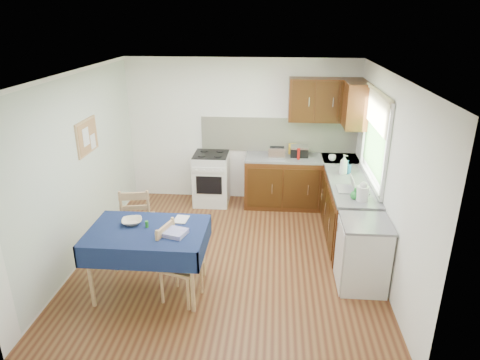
# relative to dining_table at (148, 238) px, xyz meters

# --- Properties ---
(floor) EXTENTS (4.20, 4.20, 0.00)m
(floor) POSITION_rel_dining_table_xyz_m (0.86, 0.85, -0.72)
(floor) COLOR #502715
(floor) RESTS_ON ground
(ceiling) EXTENTS (4.00, 4.20, 0.02)m
(ceiling) POSITION_rel_dining_table_xyz_m (0.86, 0.85, 1.78)
(ceiling) COLOR white
(ceiling) RESTS_ON wall_back
(wall_back) EXTENTS (4.00, 0.02, 2.50)m
(wall_back) POSITION_rel_dining_table_xyz_m (0.86, 2.95, 0.53)
(wall_back) COLOR white
(wall_back) RESTS_ON ground
(wall_front) EXTENTS (4.00, 0.02, 2.50)m
(wall_front) POSITION_rel_dining_table_xyz_m (0.86, -1.25, 0.53)
(wall_front) COLOR white
(wall_front) RESTS_ON ground
(wall_left) EXTENTS (0.02, 4.20, 2.50)m
(wall_left) POSITION_rel_dining_table_xyz_m (-1.14, 0.85, 0.53)
(wall_left) COLOR silver
(wall_left) RESTS_ON ground
(wall_right) EXTENTS (0.02, 4.20, 2.50)m
(wall_right) POSITION_rel_dining_table_xyz_m (2.86, 0.85, 0.53)
(wall_right) COLOR white
(wall_right) RESTS_ON ground
(base_cabinets) EXTENTS (1.90, 2.30, 0.86)m
(base_cabinets) POSITION_rel_dining_table_xyz_m (2.22, 2.11, -0.29)
(base_cabinets) COLOR #331B09
(base_cabinets) RESTS_ON ground
(worktop_back) EXTENTS (1.90, 0.60, 0.04)m
(worktop_back) POSITION_rel_dining_table_xyz_m (1.91, 2.65, 0.16)
(worktop_back) COLOR slate
(worktop_back) RESTS_ON base_cabinets
(worktop_right) EXTENTS (0.60, 1.70, 0.04)m
(worktop_right) POSITION_rel_dining_table_xyz_m (2.56, 1.50, 0.16)
(worktop_right) COLOR slate
(worktop_right) RESTS_ON base_cabinets
(worktop_corner) EXTENTS (0.60, 0.60, 0.04)m
(worktop_corner) POSITION_rel_dining_table_xyz_m (2.56, 2.65, 0.16)
(worktop_corner) COLOR slate
(worktop_corner) RESTS_ON base_cabinets
(splashback) EXTENTS (2.70, 0.02, 0.60)m
(splashback) POSITION_rel_dining_table_xyz_m (1.51, 2.94, 0.48)
(splashback) COLOR white
(splashback) RESTS_ON wall_back
(upper_cabinets) EXTENTS (1.20, 0.85, 0.70)m
(upper_cabinets) POSITION_rel_dining_table_xyz_m (2.38, 2.65, 1.13)
(upper_cabinets) COLOR #331B09
(upper_cabinets) RESTS_ON wall_back
(stove) EXTENTS (0.60, 0.61, 0.92)m
(stove) POSITION_rel_dining_table_xyz_m (0.36, 2.65, -0.26)
(stove) COLOR silver
(stove) RESTS_ON ground
(window) EXTENTS (0.04, 1.48, 1.26)m
(window) POSITION_rel_dining_table_xyz_m (2.83, 1.55, 0.93)
(window) COLOR #2B5623
(window) RESTS_ON wall_right
(fridge) EXTENTS (0.58, 0.60, 0.89)m
(fridge) POSITION_rel_dining_table_xyz_m (2.56, 0.30, -0.28)
(fridge) COLOR silver
(fridge) RESTS_ON ground
(corkboard) EXTENTS (0.04, 0.62, 0.47)m
(corkboard) POSITION_rel_dining_table_xyz_m (-1.11, 1.15, 0.87)
(corkboard) COLOR tan
(corkboard) RESTS_ON wall_left
(dining_table) EXTENTS (1.37, 0.92, 0.83)m
(dining_table) POSITION_rel_dining_table_xyz_m (0.00, 0.00, 0.00)
(dining_table) COLOR #0F193F
(dining_table) RESTS_ON ground
(chair_far) EXTENTS (0.52, 0.52, 0.99)m
(chair_far) POSITION_rel_dining_table_xyz_m (-0.42, 0.87, -0.20)
(chair_far) COLOR tan
(chair_far) RESTS_ON ground
(chair_near) EXTENTS (0.53, 0.53, 0.95)m
(chair_near) POSITION_rel_dining_table_xyz_m (0.36, -0.11, -0.22)
(chair_near) COLOR tan
(chair_near) RESTS_ON ground
(toaster) EXTENTS (0.28, 0.17, 0.21)m
(toaster) POSITION_rel_dining_table_xyz_m (1.49, 2.55, 0.27)
(toaster) COLOR silver
(toaster) RESTS_ON worktop_back
(sandwich_press) EXTENTS (0.30, 0.26, 0.17)m
(sandwich_press) POSITION_rel_dining_table_xyz_m (1.87, 2.71, 0.26)
(sandwich_press) COLOR black
(sandwich_press) RESTS_ON worktop_back
(sauce_bottle) EXTENTS (0.04, 0.04, 0.19)m
(sauce_bottle) POSITION_rel_dining_table_xyz_m (1.85, 2.51, 0.27)
(sauce_bottle) COLOR #B8140E
(sauce_bottle) RESTS_ON worktop_back
(yellow_packet) EXTENTS (0.13, 0.09, 0.17)m
(yellow_packet) POSITION_rel_dining_table_xyz_m (1.76, 2.82, 0.26)
(yellow_packet) COLOR yellow
(yellow_packet) RESTS_ON worktop_back
(dish_rack) EXTENTS (0.42, 0.32, 0.20)m
(dish_rack) POSITION_rel_dining_table_xyz_m (2.53, 1.24, 0.20)
(dish_rack) COLOR gray
(dish_rack) RESTS_ON worktop_right
(kettle) EXTENTS (0.16, 0.16, 0.26)m
(kettle) POSITION_rel_dining_table_xyz_m (2.60, 0.89, 0.29)
(kettle) COLOR silver
(kettle) RESTS_ON worktop_right
(cup) EXTENTS (0.15, 0.15, 0.10)m
(cup) POSITION_rel_dining_table_xyz_m (2.40, 2.50, 0.22)
(cup) COLOR white
(cup) RESTS_ON worktop_back
(soap_bottle_a) EXTENTS (0.17, 0.17, 0.31)m
(soap_bottle_a) POSITION_rel_dining_table_xyz_m (2.49, 1.86, 0.33)
(soap_bottle_a) COLOR silver
(soap_bottle_a) RESTS_ON worktop_right
(soap_bottle_b) EXTENTS (0.13, 0.13, 0.20)m
(soap_bottle_b) POSITION_rel_dining_table_xyz_m (2.56, 1.92, 0.27)
(soap_bottle_b) COLOR #1B589E
(soap_bottle_b) RESTS_ON worktop_right
(soap_bottle_c) EXTENTS (0.17, 0.17, 0.15)m
(soap_bottle_c) POSITION_rel_dining_table_xyz_m (2.51, 0.94, 0.25)
(soap_bottle_c) COLOR #268B35
(soap_bottle_c) RESTS_ON worktop_right
(plate_bowl) EXTENTS (0.29, 0.29, 0.06)m
(plate_bowl) POSITION_rel_dining_table_xyz_m (-0.22, 0.13, 0.13)
(plate_bowl) COLOR beige
(plate_bowl) RESTS_ON dining_table
(book) EXTENTS (0.18, 0.23, 0.02)m
(book) POSITION_rel_dining_table_xyz_m (0.26, 0.28, 0.11)
(book) COLOR white
(book) RESTS_ON dining_table
(spice_jar) EXTENTS (0.04, 0.04, 0.08)m
(spice_jar) POSITION_rel_dining_table_xyz_m (-0.02, 0.06, 0.15)
(spice_jar) COLOR #248526
(spice_jar) RESTS_ON dining_table
(tea_towel) EXTENTS (0.34, 0.30, 0.05)m
(tea_towel) POSITION_rel_dining_table_xyz_m (0.33, -0.09, 0.13)
(tea_towel) COLOR #292997
(tea_towel) RESTS_ON dining_table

